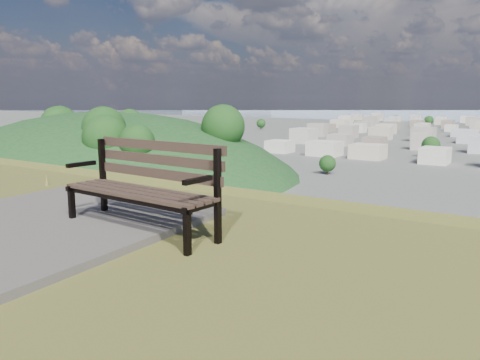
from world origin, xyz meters
The scene contains 2 objects.
park_bench centered at (-0.52, 1.92, 25.56)m, with size 1.93×0.71×0.99m.
green_wooded_hill centered at (-131.14, 114.05, 0.12)m, with size 168.66×134.93×84.33m.
Camera 1 is at (3.09, -1.70, 26.46)m, focal length 35.00 mm.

